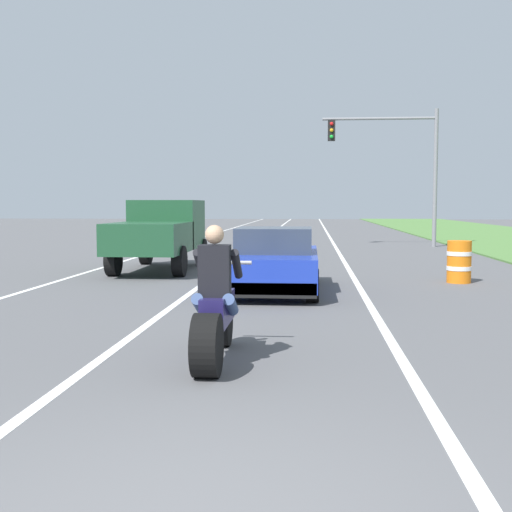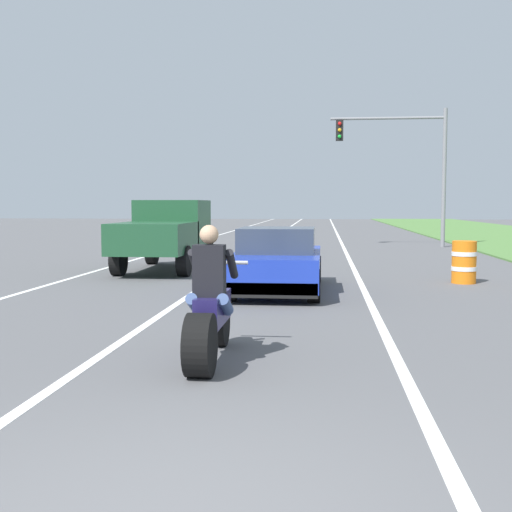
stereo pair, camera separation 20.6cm
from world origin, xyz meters
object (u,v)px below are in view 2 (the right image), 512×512
traffic_light_mast_near (408,155)px  construction_barrel_nearest (464,262)px  motorcycle_with_rider (210,313)px  sports_car_blue (277,262)px  pickup_truck_left_lane_dark_green (166,231)px

traffic_light_mast_near → construction_barrel_nearest: (-0.33, -13.39, -3.52)m
motorcycle_with_rider → sports_car_blue: size_ratio=0.51×
motorcycle_with_rider → traffic_light_mast_near: (4.95, 21.67, 3.43)m
construction_barrel_nearest → sports_car_blue: bearing=-156.2°
construction_barrel_nearest → traffic_light_mast_near: bearing=88.6°
pickup_truck_left_lane_dark_green → traffic_light_mast_near: bearing=53.8°
sports_car_blue → pickup_truck_left_lane_dark_green: size_ratio=0.90×
motorcycle_with_rider → traffic_light_mast_near: size_ratio=0.37×
sports_car_blue → traffic_light_mast_near: traffic_light_mast_near is taller
sports_car_blue → construction_barrel_nearest: size_ratio=4.30×
traffic_light_mast_near → construction_barrel_nearest: 13.85m
sports_car_blue → traffic_light_mast_near: size_ratio=0.72×
sports_car_blue → pickup_truck_left_lane_dark_green: pickup_truck_left_lane_dark_green is taller
pickup_truck_left_lane_dark_green → construction_barrel_nearest: pickup_truck_left_lane_dark_green is taller
sports_car_blue → pickup_truck_left_lane_dark_green: (-3.47, 4.23, 0.48)m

